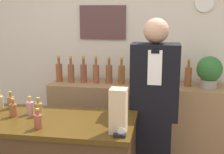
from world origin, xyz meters
TOP-DOWN VIEW (x-y plane):
  - back_wall at (0.00, 2.00)m, footprint 5.20×0.09m
  - back_shelf at (0.22, 1.71)m, footprint 2.04×0.46m
  - shopkeeper at (0.43, 1.03)m, footprint 0.44×0.27m
  - potted_plant at (1.01, 1.68)m, footprint 0.28×0.28m
  - paper_bag at (0.19, 0.37)m, footprint 0.13×0.12m
  - tape_dispenser at (0.22, 0.30)m, footprint 0.09×0.06m
  - counter_bottle_0 at (-0.97, 0.78)m, footprint 0.06×0.06m
  - counter_bottle_1 at (-0.87, 0.78)m, footprint 0.06×0.06m
  - counter_bottle_2 at (-0.74, 0.57)m, footprint 0.06×0.06m
  - counter_bottle_3 at (-0.62, 0.65)m, footprint 0.06×0.06m
  - counter_bottle_4 at (-0.54, 0.63)m, footprint 0.06×0.06m
  - counter_bottle_5 at (-0.43, 0.35)m, footprint 0.06×0.06m
  - shelf_bottle_0 at (-0.72, 1.71)m, footprint 0.08×0.08m
  - shelf_bottle_1 at (-0.56, 1.70)m, footprint 0.08×0.08m
  - shelf_bottle_2 at (-0.41, 1.71)m, footprint 0.08×0.08m
  - shelf_bottle_3 at (-0.26, 1.71)m, footprint 0.08×0.08m
  - shelf_bottle_4 at (-0.11, 1.73)m, footprint 0.08×0.08m
  - shelf_bottle_5 at (0.04, 1.71)m, footprint 0.08×0.08m
  - shelf_bottle_6 at (0.19, 1.69)m, footprint 0.08×0.08m
  - shelf_bottle_7 at (0.34, 1.69)m, footprint 0.08×0.08m
  - shelf_bottle_8 at (0.49, 1.72)m, footprint 0.08×0.08m
  - shelf_bottle_9 at (0.64, 1.72)m, footprint 0.08×0.08m
  - shelf_bottle_10 at (0.79, 1.72)m, footprint 0.08×0.08m

SIDE VIEW (x-z plane):
  - back_shelf at x=0.22m, z-range 0.00..0.95m
  - shopkeeper at x=0.43m, z-range 0.00..1.73m
  - tape_dispenser at x=0.22m, z-range 0.90..0.97m
  - counter_bottle_0 at x=-0.97m, z-range 0.89..1.05m
  - counter_bottle_1 at x=-0.87m, z-range 0.89..1.05m
  - counter_bottle_2 at x=-0.74m, z-range 0.89..1.05m
  - counter_bottle_3 at x=-0.62m, z-range 0.89..1.05m
  - counter_bottle_4 at x=-0.54m, z-range 0.89..1.05m
  - counter_bottle_5 at x=-0.43m, z-range 0.89..1.05m
  - shelf_bottle_0 at x=-0.72m, z-range 0.91..1.23m
  - shelf_bottle_1 at x=-0.56m, z-range 0.91..1.23m
  - shelf_bottle_2 at x=-0.41m, z-range 0.91..1.23m
  - shelf_bottle_3 at x=-0.26m, z-range 0.91..1.23m
  - shelf_bottle_4 at x=-0.11m, z-range 0.91..1.23m
  - shelf_bottle_5 at x=0.04m, z-range 0.91..1.23m
  - shelf_bottle_6 at x=0.19m, z-range 0.91..1.23m
  - shelf_bottle_7 at x=0.34m, z-range 0.91..1.23m
  - shelf_bottle_8 at x=0.49m, z-range 0.91..1.23m
  - shelf_bottle_9 at x=0.64m, z-range 0.91..1.23m
  - shelf_bottle_10 at x=0.79m, z-range 0.91..1.23m
  - paper_bag at x=0.19m, z-range 0.91..1.25m
  - potted_plant at x=1.01m, z-range 0.97..1.32m
  - back_wall at x=0.00m, z-range 0.00..2.70m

